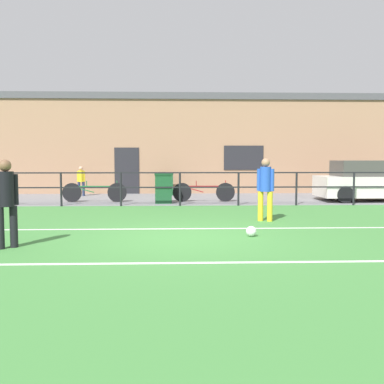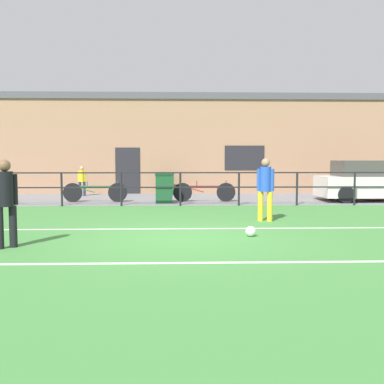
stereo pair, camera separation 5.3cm
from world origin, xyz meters
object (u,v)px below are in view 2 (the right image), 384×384
(player_striker, at_px, (265,186))
(bicycle_parked_1, at_px, (204,192))
(bicycle_parked_0, at_px, (95,192))
(spectator_child, at_px, (82,179))
(player_goalkeeper, at_px, (5,198))
(parked_car_red, at_px, (373,182))
(soccer_ball_match, at_px, (251,231))
(trash_bin_0, at_px, (167,183))
(trash_bin_1, at_px, (164,188))

(player_striker, xyz_separation_m, bicycle_parked_1, (-1.27, 4.91, -0.54))
(bicycle_parked_0, relative_size, bicycle_parked_1, 1.02)
(spectator_child, distance_m, bicycle_parked_0, 2.90)
(player_goalkeeper, height_order, bicycle_parked_0, player_goalkeeper)
(bicycle_parked_0, bearing_deg, bicycle_parked_1, -0.00)
(player_striker, xyz_separation_m, bicycle_parked_0, (-5.27, 4.91, -0.53))
(parked_car_red, distance_m, bicycle_parked_1, 6.37)
(soccer_ball_match, relative_size, spectator_child, 0.17)
(player_striker, bearing_deg, bicycle_parked_0, 158.38)
(parked_car_red, bearing_deg, bicycle_parked_0, -179.30)
(parked_car_red, relative_size, trash_bin_0, 4.16)
(player_goalkeeper, relative_size, trash_bin_0, 1.61)
(soccer_ball_match, bearing_deg, bicycle_parked_1, 94.30)
(player_goalkeeper, bearing_deg, trash_bin_0, -142.10)
(soccer_ball_match, bearing_deg, player_goalkeeper, -167.54)
(player_goalkeeper, distance_m, player_striker, 6.22)
(spectator_child, distance_m, bicycle_parked_1, 5.72)
(player_goalkeeper, relative_size, parked_car_red, 0.39)
(soccer_ball_match, relative_size, bicycle_parked_0, 0.09)
(spectator_child, relative_size, trash_bin_1, 1.17)
(trash_bin_0, distance_m, trash_bin_1, 3.53)
(player_striker, relative_size, parked_car_red, 0.39)
(spectator_child, bearing_deg, bicycle_parked_0, 106.56)
(player_striker, bearing_deg, parked_car_red, 66.08)
(soccer_ball_match, bearing_deg, trash_bin_0, 101.13)
(bicycle_parked_0, height_order, trash_bin_0, trash_bin_0)
(player_goalkeeper, height_order, trash_bin_1, player_goalkeeper)
(parked_car_red, relative_size, bicycle_parked_1, 1.80)
(trash_bin_0, bearing_deg, soccer_ball_match, -78.87)
(player_striker, xyz_separation_m, trash_bin_1, (-2.73, 4.41, -0.36))
(player_goalkeeper, relative_size, bicycle_parked_0, 0.68)
(player_striker, bearing_deg, trash_bin_1, 143.12)
(player_striker, distance_m, spectator_child, 9.88)
(player_goalkeeper, bearing_deg, bicycle_parked_0, -129.43)
(trash_bin_0, bearing_deg, parked_car_red, -20.40)
(player_goalkeeper, height_order, parked_car_red, player_goalkeeper)
(bicycle_parked_1, distance_m, trash_bin_1, 1.55)
(player_striker, relative_size, trash_bin_0, 1.63)
(parked_car_red, distance_m, bicycle_parked_0, 10.36)
(parked_car_red, bearing_deg, soccer_ball_match, -128.86)
(player_striker, height_order, parked_car_red, player_striker)
(bicycle_parked_0, bearing_deg, trash_bin_1, -11.08)
(player_goalkeeper, distance_m, soccer_ball_match, 4.77)
(soccer_ball_match, bearing_deg, spectator_child, 119.72)
(bicycle_parked_1, xyz_separation_m, trash_bin_0, (-1.46, 3.04, 0.14))
(player_goalkeeper, relative_size, trash_bin_1, 1.48)
(trash_bin_1, bearing_deg, trash_bin_0, 90.03)
(player_goalkeeper, xyz_separation_m, trash_bin_1, (2.60, 7.62, -0.34))
(player_goalkeeper, relative_size, soccer_ball_match, 7.43)
(trash_bin_0, height_order, trash_bin_1, trash_bin_1)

